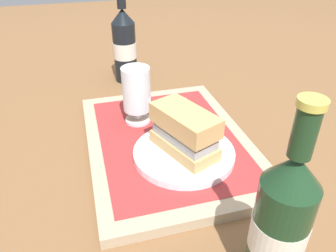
{
  "coord_description": "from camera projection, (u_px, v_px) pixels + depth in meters",
  "views": [
    {
      "loc": [
        -0.54,
        0.15,
        0.4
      ],
      "look_at": [
        0.0,
        0.0,
        0.05
      ],
      "focal_mm": 35.18,
      "sensor_mm": 36.0,
      "label": 1
    }
  ],
  "objects": [
    {
      "name": "ground_plane",
      "position": [
        168.0,
        146.0,
        0.68
      ],
      "size": [
        3.0,
        3.0,
        0.0
      ],
      "primitive_type": "plane",
      "color": "brown"
    },
    {
      "name": "tray",
      "position": [
        168.0,
        142.0,
        0.68
      ],
      "size": [
        0.44,
        0.32,
        0.02
      ],
      "primitive_type": "cube",
      "color": "tan",
      "rests_on": "ground_plane"
    },
    {
      "name": "placemat",
      "position": [
        168.0,
        138.0,
        0.67
      ],
      "size": [
        0.38,
        0.27,
        0.0
      ],
      "primitive_type": "cube",
      "color": "#9E2D2D",
      "rests_on": "tray"
    },
    {
      "name": "plate",
      "position": [
        184.0,
        153.0,
        0.62
      ],
      "size": [
        0.19,
        0.19,
        0.01
      ],
      "primitive_type": "cylinder",
      "color": "white",
      "rests_on": "placemat"
    },
    {
      "name": "sandwich",
      "position": [
        183.0,
        130.0,
        0.59
      ],
      "size": [
        0.14,
        0.11,
        0.08
      ],
      "rotation": [
        0.0,
        0.0,
        0.39
      ],
      "color": "tan",
      "rests_on": "plate"
    },
    {
      "name": "beer_glass",
      "position": [
        137.0,
        92.0,
        0.69
      ],
      "size": [
        0.06,
        0.06,
        0.12
      ],
      "color": "silver",
      "rests_on": "placemat"
    },
    {
      "name": "napkin_folded",
      "position": [
        178.0,
        109.0,
        0.77
      ],
      "size": [
        0.09,
        0.07,
        0.01
      ],
      "primitive_type": "cube",
      "color": "white",
      "rests_on": "placemat"
    },
    {
      "name": "beer_bottle",
      "position": [
        124.0,
        45.0,
        0.92
      ],
      "size": [
        0.07,
        0.07,
        0.27
      ],
      "color": "black",
      "rests_on": "ground_plane"
    },
    {
      "name": "second_bottle",
      "position": [
        280.0,
        225.0,
        0.38
      ],
      "size": [
        0.07,
        0.07,
        0.27
      ],
      "color": "#19381E",
      "rests_on": "ground_plane"
    }
  ]
}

